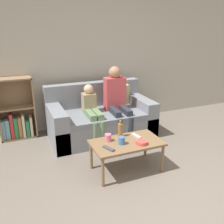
% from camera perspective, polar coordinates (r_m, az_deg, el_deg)
% --- Properties ---
extents(ground_plane, '(22.00, 22.00, 0.00)m').
position_cam_1_polar(ground_plane, '(2.89, 14.66, -21.10)').
color(ground_plane, '#70665B').
extents(wall_back, '(12.00, 0.06, 2.60)m').
position_cam_1_polar(wall_back, '(4.69, -4.85, 12.62)').
color(wall_back, '#B7B2A8').
rests_on(wall_back, ground_plane).
extents(couch, '(1.74, 0.94, 0.88)m').
position_cam_1_polar(couch, '(4.34, -2.65, -1.62)').
color(couch, gray).
rests_on(couch, ground_plane).
extents(bookshelf, '(0.59, 0.28, 1.04)m').
position_cam_1_polar(bookshelf, '(4.52, -20.91, -0.77)').
color(bookshelf, '#8E7051').
rests_on(bookshelf, ground_plane).
extents(coffee_table, '(0.91, 0.52, 0.42)m').
position_cam_1_polar(coffee_table, '(3.27, 3.36, -7.54)').
color(coffee_table, brown).
rests_on(coffee_table, ground_plane).
extents(person_adult, '(0.36, 0.66, 1.19)m').
position_cam_1_polar(person_adult, '(4.23, 1.03, 3.44)').
color(person_adult, '#282D38').
rests_on(person_adult, ground_plane).
extents(person_child, '(0.23, 0.65, 0.93)m').
position_cam_1_polar(person_child, '(4.05, -4.59, 0.30)').
color(person_child, '#66845B').
rests_on(person_child, ground_plane).
extents(cup_near, '(0.09, 0.09, 0.10)m').
position_cam_1_polar(cup_near, '(3.17, 2.21, -6.52)').
color(cup_near, '#3D70B2').
rests_on(cup_near, coffee_table).
extents(cup_far, '(0.09, 0.09, 0.10)m').
position_cam_1_polar(cup_far, '(3.24, -0.93, -5.88)').
color(cup_far, pink).
rests_on(cup_far, coffee_table).
extents(tv_remote_0, '(0.08, 0.18, 0.02)m').
position_cam_1_polar(tv_remote_0, '(3.40, 5.62, -5.47)').
color(tv_remote_0, '#B7B7BC').
rests_on(tv_remote_0, coffee_table).
extents(tv_remote_1, '(0.11, 0.18, 0.02)m').
position_cam_1_polar(tv_remote_1, '(3.06, -0.76, -8.31)').
color(tv_remote_1, '#47474C').
rests_on(tv_remote_1, coffee_table).
extents(snack_bowl, '(0.14, 0.14, 0.05)m').
position_cam_1_polar(snack_bowl, '(3.20, 6.84, -6.94)').
color(snack_bowl, '#DB4C47').
rests_on(snack_bowl, coffee_table).
extents(bottle, '(0.07, 0.07, 0.23)m').
position_cam_1_polar(bottle, '(3.35, 1.91, -4.09)').
color(bottle, olive).
rests_on(bottle, coffee_table).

